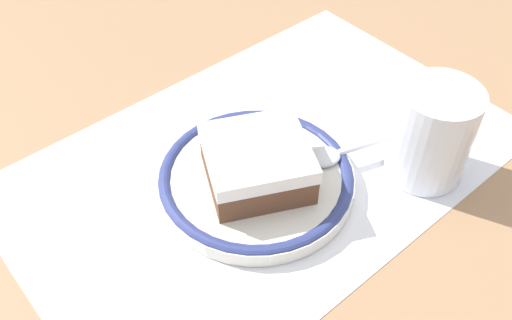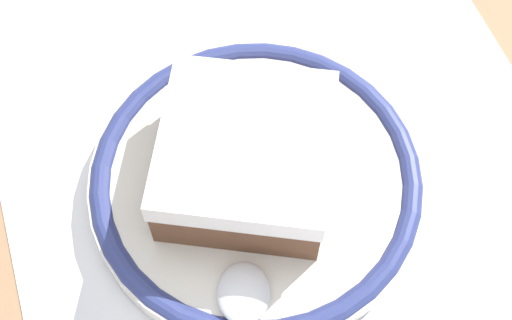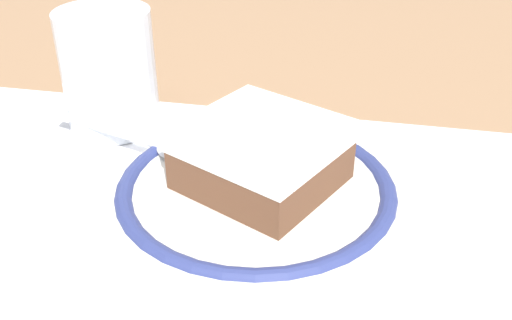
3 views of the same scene
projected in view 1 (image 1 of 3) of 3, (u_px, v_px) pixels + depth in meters
ground_plane at (265, 161)px, 0.57m from camera, size 2.40×2.40×0.00m
placemat at (265, 160)px, 0.57m from camera, size 0.50×0.32×0.00m
plate at (256, 179)px, 0.54m from camera, size 0.19×0.19×0.02m
cake_slice at (257, 163)px, 0.52m from camera, size 0.12×0.12×0.04m
spoon at (348, 150)px, 0.55m from camera, size 0.14×0.06×0.01m
cup at (431, 138)px, 0.53m from camera, size 0.08×0.08×0.10m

